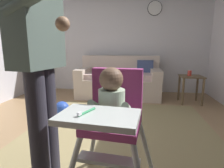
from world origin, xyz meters
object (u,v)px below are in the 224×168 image
sippy_cup (190,73)px  high_chair (112,110)px  adult_standing (40,62)px  toy_ball (62,108)px  side_table (191,83)px  couch (119,81)px  wall_clock (155,8)px

sippy_cup → high_chair: bearing=-115.0°
high_chair → adult_standing: 0.63m
toy_ball → side_table: bearing=24.4°
high_chair → adult_standing: size_ratio=0.56×
couch → high_chair: (0.23, -2.73, 0.29)m
side_table → toy_ball: bearing=-155.6°
couch → toy_ball: couch is taller
high_chair → wall_clock: wall_clock is taller
wall_clock → adult_standing: bearing=-108.4°
side_table → high_chair: bearing=-115.8°
toy_ball → side_table: size_ratio=0.43×
toy_ball → side_table: (2.13, 0.97, 0.27)m
side_table → couch: bearing=165.9°
couch → adult_standing: 2.72m
toy_ball → sippy_cup: (2.10, 0.97, 0.46)m
adult_standing → sippy_cup: 2.84m
couch → adult_standing: adult_standing is taller
couch → side_table: size_ratio=3.33×
sippy_cup → wall_clock: (-0.62, 0.82, 1.32)m
wall_clock → couch: bearing=-146.6°
high_chair → wall_clock: 3.48m
couch → adult_standing: size_ratio=1.05×
high_chair → side_table: size_ratio=1.76×
adult_standing → toy_ball: bearing=118.3°
toy_ball → high_chair: bearing=-55.1°
couch → sippy_cup: couch is taller
high_chair → toy_ball: high_chair is taller
couch → adult_standing: (-0.31, -2.64, 0.60)m
toy_ball → sippy_cup: 2.35m
couch → toy_ball: size_ratio=7.71×
adult_standing → side_table: bearing=63.2°
adult_standing → sippy_cup: size_ratio=16.41×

